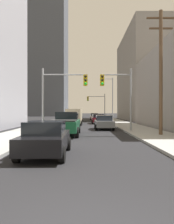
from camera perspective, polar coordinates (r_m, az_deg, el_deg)
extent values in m
cube|color=#9E9E99|center=(53.27, -5.77, -1.82)|extent=(3.63, 160.00, 0.15)
cube|color=#9E9E99|center=(53.26, 5.78, -1.82)|extent=(3.63, 160.00, 0.15)
cube|color=#195938|center=(17.73, -5.48, -3.54)|extent=(2.10, 5.44, 0.80)
cube|color=black|center=(18.67, -5.19, -1.05)|extent=(1.83, 1.83, 0.70)
cube|color=black|center=(16.37, -5.93, -2.27)|extent=(1.80, 2.41, 0.10)
cylinder|color=black|center=(19.59, -7.80, -4.36)|extent=(0.28, 0.80, 0.80)
cylinder|color=black|center=(19.42, -2.16, -4.40)|extent=(0.28, 0.80, 0.80)
cylinder|color=black|center=(16.18, -9.47, -5.32)|extent=(0.28, 0.80, 0.80)
cylinder|color=black|center=(15.98, -2.63, -5.39)|extent=(0.28, 0.80, 0.80)
cube|color=#C6B793|center=(30.94, -3.32, -0.99)|extent=(2.14, 5.25, 1.90)
cube|color=black|center=(33.53, -3.06, -0.19)|extent=(1.76, 0.07, 0.60)
cylinder|color=black|center=(32.70, -4.83, -2.60)|extent=(0.24, 0.72, 0.72)
cylinder|color=black|center=(32.59, -1.46, -2.60)|extent=(0.24, 0.72, 0.72)
cylinder|color=black|center=(29.39, -5.38, -2.91)|extent=(0.24, 0.72, 0.72)
cylinder|color=black|center=(29.27, -1.63, -2.92)|extent=(0.24, 0.72, 0.72)
cube|color=black|center=(9.81, -10.68, -7.49)|extent=(1.86, 4.22, 0.65)
cube|color=black|center=(9.60, -10.85, -4.06)|extent=(1.61, 1.92, 0.55)
cylinder|color=black|center=(11.34, -13.74, -8.11)|extent=(0.22, 0.64, 0.64)
cylinder|color=black|center=(11.06, -4.92, -8.31)|extent=(0.22, 0.64, 0.64)
cylinder|color=black|center=(8.79, -17.98, -10.55)|extent=(0.22, 0.64, 0.64)
cylinder|color=black|center=(8.43, -6.52, -11.01)|extent=(0.22, 0.64, 0.64)
cube|color=slate|center=(23.33, 4.46, -3.02)|extent=(1.88, 4.24, 0.65)
cube|color=black|center=(23.16, 4.48, -1.56)|extent=(1.62, 1.93, 0.55)
cylinder|color=black|center=(24.64, 2.21, -3.60)|extent=(0.22, 0.64, 0.64)
cylinder|color=black|center=(24.77, 6.21, -3.59)|extent=(0.22, 0.64, 0.64)
cylinder|color=black|center=(21.97, 2.47, -4.07)|extent=(0.22, 0.64, 0.64)
cylinder|color=black|center=(22.11, 6.96, -4.04)|extent=(0.22, 0.64, 0.64)
cube|color=maroon|center=(34.05, 2.89, -2.00)|extent=(1.94, 4.26, 0.65)
cube|color=black|center=(33.88, 2.90, -1.00)|extent=(1.65, 1.95, 0.55)
cylinder|color=black|center=(35.37, 1.38, -2.45)|extent=(0.22, 0.64, 0.64)
cylinder|color=black|center=(35.46, 4.17, -2.44)|extent=(0.22, 0.64, 0.64)
cylinder|color=black|center=(32.69, 1.49, -2.67)|extent=(0.22, 0.64, 0.64)
cylinder|color=black|center=(32.78, 4.51, -2.66)|extent=(0.22, 0.64, 0.64)
cube|color=navy|center=(41.87, -2.44, -1.59)|extent=(1.96, 4.27, 0.65)
cube|color=black|center=(41.71, -2.45, -0.77)|extent=(1.66, 1.96, 0.55)
cylinder|color=black|center=(43.27, -3.51, -1.96)|extent=(0.22, 0.64, 0.64)
cylinder|color=black|center=(43.20, -1.22, -1.97)|extent=(0.22, 0.64, 0.64)
cylinder|color=black|center=(40.59, -3.74, -2.11)|extent=(0.22, 0.64, 0.64)
cylinder|color=black|center=(40.51, -1.30, -2.11)|extent=(0.22, 0.64, 0.64)
cube|color=white|center=(49.54, 1.95, -1.31)|extent=(1.84, 4.22, 0.65)
cube|color=black|center=(49.38, 1.96, -0.62)|extent=(1.60, 1.91, 0.55)
cylinder|color=black|center=(50.87, 0.93, -1.64)|extent=(0.22, 0.64, 0.64)
cylinder|color=black|center=(50.93, 2.87, -1.64)|extent=(0.22, 0.64, 0.64)
cylinder|color=black|center=(48.18, 0.98, -1.74)|extent=(0.22, 0.64, 0.64)
cylinder|color=black|center=(48.24, 3.03, -1.74)|extent=(0.22, 0.64, 0.64)
cylinder|color=gray|center=(20.83, -11.50, 3.07)|extent=(0.18, 0.18, 6.00)
cylinder|color=gray|center=(20.79, -6.00, 9.73)|extent=(4.01, 0.12, 0.12)
cube|color=gold|center=(20.60, -0.38, 8.35)|extent=(0.38, 0.30, 1.05)
sphere|color=black|center=(20.48, -0.38, 9.36)|extent=(0.24, 0.24, 0.24)
sphere|color=black|center=(20.43, -0.38, 8.42)|extent=(0.24, 0.24, 0.24)
sphere|color=#19D833|center=(20.38, -0.38, 7.47)|extent=(0.24, 0.24, 0.24)
cylinder|color=gray|center=(20.83, 11.48, 3.07)|extent=(0.18, 0.18, 6.00)
cylinder|color=gray|center=(20.86, 7.79, 9.70)|extent=(2.71, 0.12, 0.12)
cube|color=gold|center=(20.65, 4.02, 8.33)|extent=(0.38, 0.30, 1.05)
sphere|color=black|center=(20.53, 4.06, 9.33)|extent=(0.24, 0.24, 0.24)
sphere|color=black|center=(20.48, 4.06, 8.39)|extent=(0.24, 0.24, 0.24)
sphere|color=#19D833|center=(20.43, 4.06, 7.45)|extent=(0.24, 0.24, 0.24)
cylinder|color=gray|center=(50.57, 4.71, 1.39)|extent=(0.18, 0.18, 6.00)
cylinder|color=gray|center=(50.55, 2.48, 4.11)|extent=(3.93, 0.12, 0.12)
cube|color=gold|center=(50.47, 0.25, 3.52)|extent=(0.38, 0.30, 1.05)
sphere|color=black|center=(50.32, 0.25, 3.92)|extent=(0.24, 0.24, 0.24)
sphere|color=black|center=(50.30, 0.25, 3.53)|extent=(0.24, 0.24, 0.24)
sphere|color=#19D833|center=(50.28, 0.25, 3.14)|extent=(0.24, 0.24, 0.24)
cylinder|color=brown|center=(17.93, 18.85, 9.57)|extent=(0.28, 0.28, 9.76)
cube|color=brown|center=(19.10, 18.86, 22.34)|extent=(2.20, 0.12, 0.12)
cube|color=brown|center=(18.82, 18.86, 20.08)|extent=(1.80, 0.12, 0.12)
cylinder|color=gray|center=(36.05, 6.77, 3.05)|extent=(0.16, 0.16, 7.50)
cylinder|color=gray|center=(36.30, 5.35, 8.67)|extent=(1.80, 0.10, 0.10)
ellipsoid|color=#4C4C51|center=(36.22, 3.92, 8.53)|extent=(0.56, 0.32, 0.20)
cube|color=#4C515B|center=(98.75, -13.33, 19.64)|extent=(25.64, 19.01, 69.65)
cube|color=gray|center=(53.81, 21.12, 8.51)|extent=(21.25, 23.60, 19.49)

